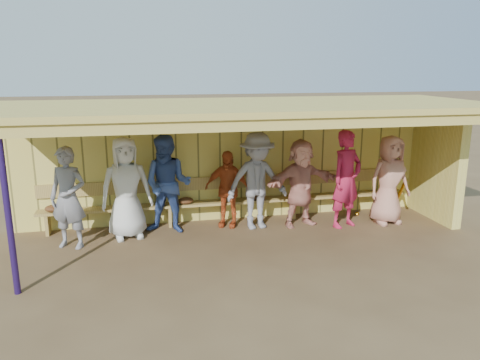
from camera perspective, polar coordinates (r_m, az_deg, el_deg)
The scene contains 12 objects.
ground at distance 8.76m, azimuth 0.49°, elevation -7.22°, with size 90.00×90.00×0.00m, color brown.
player_a at distance 8.65m, azimuth -20.20°, elevation -2.07°, with size 0.66×0.43×1.80m, color gray.
player_b at distance 8.84m, azimuth -13.71°, elevation -0.95°, with size 0.93×0.60×1.90m, color silver.
player_c at distance 8.97m, azimuth -8.78°, elevation -0.54°, with size 0.92×0.72×1.89m, color #38529A.
player_d at distance 9.25m, azimuth -1.57°, elevation -1.09°, with size 0.90×0.37×1.53m, color #B9471D.
player_e at distance 9.10m, azimuth 2.08°, elevation -0.13°, with size 1.23×0.71×1.90m, color gray.
player_f at distance 9.35m, azimuth 7.42°, elevation -0.35°, with size 1.62×0.52×1.75m, color tan.
player_g at distance 9.42m, azimuth 12.85°, elevation 0.09°, with size 0.70×0.46×1.93m, color #AE1B40.
player_h at distance 9.87m, azimuth 17.73°, elevation 0.01°, with size 0.88×0.57×1.80m, color tan.
dugout_structure at distance 9.05m, azimuth 1.96°, elevation 4.59°, with size 8.80×3.20×2.50m.
bench at distance 9.63m, azimuth -0.96°, elevation -1.96°, with size 7.60×0.34×0.93m.
dugout_equipment at distance 9.43m, azimuth -3.84°, elevation -2.56°, with size 7.34×0.62×0.80m.
Camera 1 is at (-1.79, -7.98, 3.14)m, focal length 35.00 mm.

